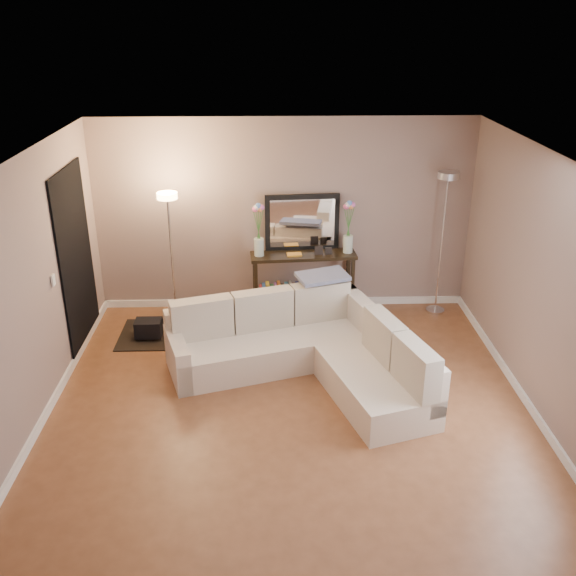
{
  "coord_description": "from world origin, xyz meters",
  "views": [
    {
      "loc": [
        -0.19,
        -5.46,
        3.82
      ],
      "look_at": [
        0.0,
        0.8,
        1.1
      ],
      "focal_mm": 40.0,
      "sensor_mm": 36.0,
      "label": 1
    }
  ],
  "objects_px": {
    "sectional_sofa": "(308,348)",
    "console_table": "(297,280)",
    "floor_lamp_unlit": "(445,215)",
    "floor_lamp_lit": "(170,233)"
  },
  "relations": [
    {
      "from": "sectional_sofa",
      "to": "console_table",
      "type": "distance_m",
      "value": 1.59
    },
    {
      "from": "floor_lamp_unlit",
      "to": "floor_lamp_lit",
      "type": "bearing_deg",
      "value": -175.91
    },
    {
      "from": "sectional_sofa",
      "to": "floor_lamp_lit",
      "type": "xyz_separation_m",
      "value": [
        -1.66,
        1.31,
        0.94
      ]
    },
    {
      "from": "console_table",
      "to": "floor_lamp_lit",
      "type": "height_order",
      "value": "floor_lamp_lit"
    },
    {
      "from": "console_table",
      "to": "sectional_sofa",
      "type": "bearing_deg",
      "value": -87.92
    },
    {
      "from": "floor_lamp_lit",
      "to": "floor_lamp_unlit",
      "type": "distance_m",
      "value": 3.53
    },
    {
      "from": "floor_lamp_unlit",
      "to": "sectional_sofa",
      "type": "bearing_deg",
      "value": -139.86
    },
    {
      "from": "console_table",
      "to": "floor_lamp_unlit",
      "type": "distance_m",
      "value": 2.11
    },
    {
      "from": "sectional_sofa",
      "to": "floor_lamp_lit",
      "type": "distance_m",
      "value": 2.32
    },
    {
      "from": "sectional_sofa",
      "to": "console_table",
      "type": "bearing_deg",
      "value": 92.08
    }
  ]
}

